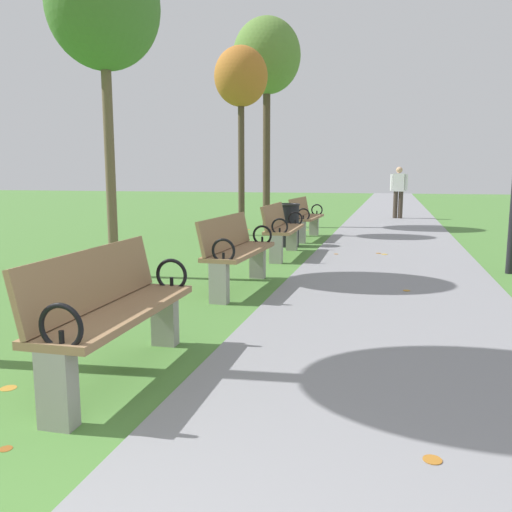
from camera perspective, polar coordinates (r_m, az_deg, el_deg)
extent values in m
cube|color=gray|center=(18.53, 14.60, 4.28)|extent=(2.67, 44.00, 0.02)
cube|color=#93704C|center=(3.70, -14.57, -5.88)|extent=(0.47, 1.61, 0.05)
cube|color=#93704C|center=(3.75, -17.27, -2.29)|extent=(0.15, 1.60, 0.40)
cube|color=#99968E|center=(3.18, -20.82, -13.39)|extent=(0.20, 0.12, 0.45)
cube|color=#99968E|center=(4.41, -9.90, -6.71)|extent=(0.20, 0.12, 0.45)
torus|color=black|center=(3.02, -20.47, -7.27)|extent=(0.27, 0.03, 0.27)
cylinder|color=black|center=(3.04, -20.39, -8.72)|extent=(0.03, 0.03, 0.12)
torus|color=black|center=(4.32, -9.19, -2.04)|extent=(0.27, 0.03, 0.27)
cylinder|color=black|center=(4.34, -9.16, -3.08)|extent=(0.03, 0.03, 0.12)
cube|color=#93704C|center=(6.37, -1.71, 0.52)|extent=(0.50, 1.62, 0.05)
cube|color=#93704C|center=(6.41, -3.34, 2.59)|extent=(0.18, 1.60, 0.40)
cube|color=#99968E|center=(5.73, -4.03, -2.98)|extent=(0.20, 0.13, 0.45)
cube|color=#99968E|center=(7.11, 0.17, -0.64)|extent=(0.20, 0.13, 0.45)
torus|color=black|center=(5.63, -3.57, 0.58)|extent=(0.27, 0.04, 0.27)
cylinder|color=black|center=(5.64, -3.56, -0.22)|extent=(0.03, 0.03, 0.12)
torus|color=black|center=(7.06, 0.69, 2.28)|extent=(0.27, 0.04, 0.27)
cylinder|color=black|center=(7.07, 0.69, 1.64)|extent=(0.03, 0.03, 0.12)
cube|color=#93704C|center=(9.00, 3.14, 2.96)|extent=(0.47, 1.61, 0.05)
cube|color=#93704C|center=(9.01, 1.96, 4.41)|extent=(0.15, 1.60, 0.40)
cube|color=#99968E|center=(8.31, 2.20, 0.73)|extent=(0.20, 0.12, 0.45)
cube|color=#99968E|center=(9.75, 3.92, 1.93)|extent=(0.20, 0.12, 0.45)
torus|color=black|center=(8.23, 2.60, 3.22)|extent=(0.27, 0.03, 0.27)
cylinder|color=black|center=(8.24, 2.59, 2.66)|extent=(0.03, 0.03, 0.12)
torus|color=black|center=(9.72, 4.31, 4.07)|extent=(0.27, 0.03, 0.27)
cylinder|color=black|center=(9.73, 4.30, 3.60)|extent=(0.03, 0.03, 0.12)
cube|color=#93704C|center=(11.49, 5.66, 4.21)|extent=(0.51, 1.62, 0.05)
cube|color=#93704C|center=(11.51, 4.75, 5.35)|extent=(0.19, 1.60, 0.40)
cube|color=#99968E|center=(10.79, 4.87, 2.59)|extent=(0.20, 0.13, 0.45)
cube|color=#99968E|center=(12.24, 6.33, 3.31)|extent=(0.20, 0.13, 0.45)
torus|color=black|center=(10.73, 5.18, 4.50)|extent=(0.27, 0.04, 0.27)
cylinder|color=black|center=(10.73, 5.18, 4.08)|extent=(0.03, 0.03, 0.12)
torus|color=black|center=(12.22, 6.65, 5.01)|extent=(0.27, 0.04, 0.27)
cylinder|color=black|center=(12.22, 6.64, 4.63)|extent=(0.03, 0.03, 0.12)
cylinder|color=brown|center=(7.42, -15.61, 9.47)|extent=(0.13, 0.13, 3.04)
ellipsoid|color=#477A33|center=(7.72, -16.29, 24.68)|extent=(1.46, 1.46, 1.60)
cylinder|color=#4C3D2D|center=(12.15, -1.61, 9.68)|extent=(0.14, 0.14, 3.15)
ellipsoid|color=#B26B28|center=(12.34, -1.65, 18.98)|extent=(1.20, 1.20, 1.32)
cylinder|color=#4C3D2D|center=(14.13, 1.15, 10.93)|extent=(0.19, 0.19, 3.82)
ellipsoid|color=#5B8438|center=(14.44, 1.19, 20.97)|extent=(1.75, 1.75, 1.92)
cylinder|color=#3D3328|center=(17.34, 14.93, 5.41)|extent=(0.14, 0.14, 0.85)
cylinder|color=#3D3328|center=(17.33, 15.46, 5.39)|extent=(0.14, 0.14, 0.85)
cube|color=white|center=(17.31, 15.29, 7.73)|extent=(0.36, 0.25, 0.56)
sphere|color=tan|center=(17.31, 15.34, 9.02)|extent=(0.20, 0.20, 0.20)
cylinder|color=white|center=(17.33, 14.56, 7.76)|extent=(0.09, 0.09, 0.52)
cylinder|color=white|center=(17.30, 16.02, 7.70)|extent=(0.09, 0.09, 0.52)
cylinder|color=black|center=(10.31, 3.47, 3.29)|extent=(0.44, 0.44, 0.80)
torus|color=black|center=(10.27, 3.49, 5.62)|extent=(0.48, 0.48, 0.04)
cylinder|color=#AD6B23|center=(9.50, 13.19, 0.30)|extent=(0.12, 0.12, 0.00)
cylinder|color=#BC842D|center=(10.30, -5.37, 1.03)|extent=(0.10, 0.10, 0.00)
cylinder|color=#AD6B23|center=(13.48, -0.84, 2.92)|extent=(0.14, 0.14, 0.00)
cylinder|color=#93511E|center=(3.15, -25.60, -18.37)|extent=(0.08, 0.08, 0.00)
cylinder|color=#93511E|center=(7.49, -3.73, -1.89)|extent=(0.11, 0.11, 0.00)
cylinder|color=#AD6B23|center=(7.77, -12.06, -1.69)|extent=(0.09, 0.09, 0.00)
cylinder|color=#BC842D|center=(3.93, -25.35, -12.84)|extent=(0.14, 0.14, 0.00)
cylinder|color=#AD6B23|center=(2.87, 18.66, -20.27)|extent=(0.10, 0.10, 0.00)
cylinder|color=#AD6B23|center=(9.27, 8.73, 0.22)|extent=(0.09, 0.09, 0.00)
cylinder|color=#BC842D|center=(6.54, 16.07, -3.63)|extent=(0.12, 0.12, 0.00)
cylinder|color=#BC842D|center=(13.38, 5.55, 2.83)|extent=(0.09, 0.09, 0.00)
cylinder|color=#AD6B23|center=(8.53, -3.62, -0.57)|extent=(0.14, 0.14, 0.00)
cylinder|color=#93511E|center=(8.34, -3.96, -0.80)|extent=(0.15, 0.15, 0.00)
cylinder|color=gold|center=(9.40, 13.81, 0.19)|extent=(0.15, 0.15, 0.00)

